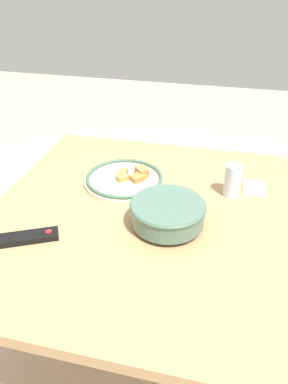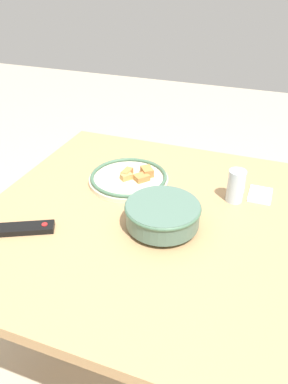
# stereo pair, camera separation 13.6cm
# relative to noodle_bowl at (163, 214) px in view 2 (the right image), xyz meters

# --- Properties ---
(ground_plane) EXTENTS (8.00, 8.00, 0.00)m
(ground_plane) POSITION_rel_noodle_bowl_xyz_m (0.05, 0.11, -0.76)
(ground_plane) COLOR #B7A88E
(dining_table) EXTENTS (1.15, 1.08, 0.70)m
(dining_table) POSITION_rel_noodle_bowl_xyz_m (0.05, 0.11, -0.13)
(dining_table) COLOR tan
(dining_table) RESTS_ON ground_plane
(noodle_bowl) EXTENTS (0.25, 0.25, 0.09)m
(noodle_bowl) POSITION_rel_noodle_bowl_xyz_m (0.00, 0.00, 0.00)
(noodle_bowl) COLOR #4C6B5B
(noodle_bowl) RESTS_ON dining_table
(food_plate) EXTENTS (0.32, 0.32, 0.05)m
(food_plate) POSITION_rel_noodle_bowl_xyz_m (0.24, 0.22, -0.04)
(food_plate) COLOR beige
(food_plate) RESTS_ON dining_table
(tv_remote) EXTENTS (0.14, 0.20, 0.02)m
(tv_remote) POSITION_rel_noodle_bowl_xyz_m (-0.18, 0.42, -0.04)
(tv_remote) COLOR black
(tv_remote) RESTS_ON dining_table
(drinking_glass) EXTENTS (0.06, 0.06, 0.13)m
(drinking_glass) POSITION_rel_noodle_bowl_xyz_m (0.25, -0.20, 0.01)
(drinking_glass) COLOR silver
(drinking_glass) RESTS_ON dining_table
(folded_napkin) EXTENTS (0.12, 0.08, 0.01)m
(folded_napkin) POSITION_rel_noodle_bowl_xyz_m (0.32, -0.29, -0.05)
(folded_napkin) COLOR white
(folded_napkin) RESTS_ON dining_table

